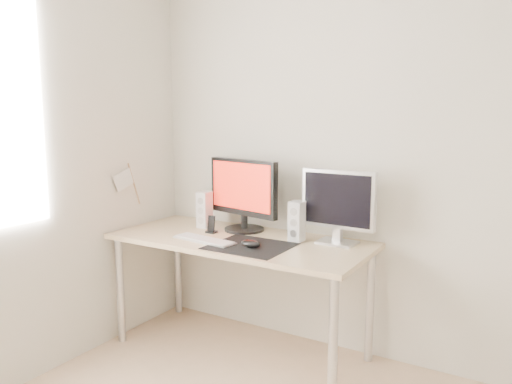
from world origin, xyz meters
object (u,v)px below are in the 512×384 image
at_px(mouse, 250,244).
at_px(speaker_left, 204,210).
at_px(second_monitor, 338,203).
at_px(phone_dock, 211,228).
at_px(main_monitor, 243,192).
at_px(keyboard, 204,240).
at_px(speaker_right, 297,221).
at_px(desk, 240,251).

relative_size(mouse, speaker_left, 0.51).
bearing_deg(second_monitor, phone_dock, -168.48).
bearing_deg(main_monitor, mouse, -52.28).
height_order(mouse, keyboard, mouse).
xyz_separation_m(second_monitor, phone_dock, (-0.79, -0.16, -0.21)).
distance_m(second_monitor, speaker_left, 0.93).
xyz_separation_m(main_monitor, second_monitor, (0.65, 0.00, -0.01)).
xyz_separation_m(main_monitor, speaker_right, (0.42, -0.07, -0.13)).
distance_m(mouse, keyboard, 0.32).
bearing_deg(speaker_right, second_monitor, 16.77).
relative_size(speaker_right, keyboard, 0.56).
distance_m(main_monitor, second_monitor, 0.65).
bearing_deg(speaker_right, main_monitor, 171.09).
height_order(speaker_left, phone_dock, speaker_left).
relative_size(mouse, keyboard, 0.28).
distance_m(main_monitor, speaker_right, 0.44).
height_order(second_monitor, phone_dock, second_monitor).
relative_size(mouse, phone_dock, 1.09).
bearing_deg(main_monitor, second_monitor, 0.36).
xyz_separation_m(mouse, desk, (-0.17, 0.16, -0.10)).
bearing_deg(main_monitor, speaker_left, -168.68).
bearing_deg(speaker_right, keyboard, -149.30).
relative_size(desk, speaker_left, 6.63).
xyz_separation_m(main_monitor, keyboard, (-0.06, -0.35, -0.25)).
relative_size(main_monitor, second_monitor, 1.21).
relative_size(desk, keyboard, 3.70).
height_order(main_monitor, phone_dock, main_monitor).
relative_size(desk, phone_dock, 14.27).
height_order(desk, keyboard, keyboard).
xyz_separation_m(desk, phone_dock, (-0.23, 0.03, 0.11)).
bearing_deg(main_monitor, phone_dock, -132.18).
xyz_separation_m(speaker_left, keyboard, (0.21, -0.29, -0.11)).
bearing_deg(mouse, speaker_left, 151.97).
xyz_separation_m(mouse, speaker_left, (-0.53, 0.28, 0.10)).
bearing_deg(speaker_right, phone_dock, -170.71).
bearing_deg(mouse, desk, 138.02).
xyz_separation_m(second_monitor, speaker_left, (-0.92, -0.06, -0.12)).
height_order(second_monitor, speaker_right, second_monitor).
relative_size(main_monitor, speaker_left, 2.27).
bearing_deg(speaker_left, keyboard, -53.83).
distance_m(main_monitor, phone_dock, 0.31).
height_order(speaker_left, speaker_right, same).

